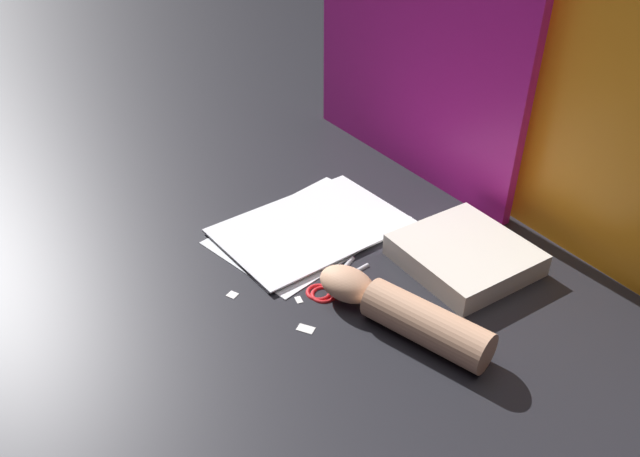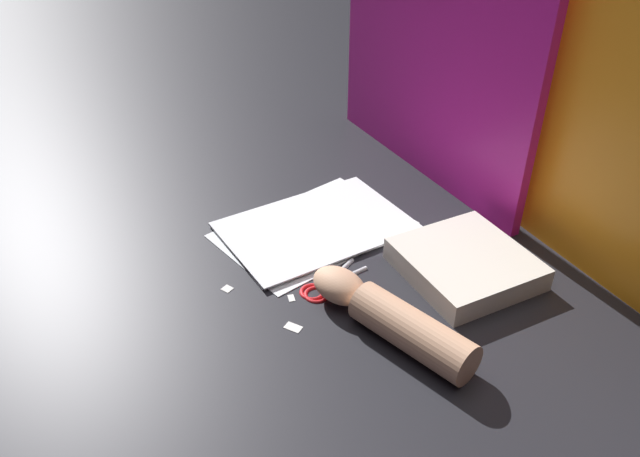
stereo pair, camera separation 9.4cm
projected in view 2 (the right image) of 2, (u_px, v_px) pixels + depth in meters
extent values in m
plane|color=black|center=(303.00, 273.00, 1.09)|extent=(6.00, 6.00, 0.00)
cube|color=#D81E9E|center=(430.00, 63.00, 1.27)|extent=(0.61, 0.09, 0.49)
cube|color=orange|center=(584.00, 108.00, 1.01)|extent=(0.72, 0.13, 0.54)
cube|color=white|center=(313.00, 229.00, 1.20)|extent=(0.26, 0.37, 0.00)
cube|color=white|center=(315.00, 226.00, 1.20)|extent=(0.26, 0.36, 0.00)
cube|color=white|center=(316.00, 226.00, 1.20)|extent=(0.25, 0.36, 0.00)
cube|color=silver|center=(465.00, 264.00, 1.08)|extent=(0.23, 0.23, 0.04)
sphere|color=silver|center=(325.00, 285.00, 1.06)|extent=(0.01, 0.01, 0.01)
cylinder|color=silver|center=(339.00, 271.00, 1.09)|extent=(0.04, 0.09, 0.01)
torus|color=red|center=(317.00, 293.00, 1.04)|extent=(0.06, 0.06, 0.01)
cylinder|color=silver|center=(346.00, 275.00, 1.08)|extent=(0.01, 0.09, 0.01)
torus|color=red|center=(312.00, 290.00, 1.04)|extent=(0.04, 0.04, 0.01)
cylinder|color=tan|center=(413.00, 331.00, 0.92)|extent=(0.21, 0.10, 0.06)
ellipsoid|color=tan|center=(339.00, 285.00, 1.01)|extent=(0.11, 0.08, 0.05)
cube|color=white|center=(280.00, 276.00, 1.08)|extent=(0.02, 0.02, 0.00)
cube|color=white|center=(293.00, 327.00, 0.97)|extent=(0.03, 0.03, 0.00)
cube|color=white|center=(227.00, 289.00, 1.05)|extent=(0.02, 0.02, 0.00)
cube|color=white|center=(291.00, 298.00, 1.03)|extent=(0.02, 0.02, 0.00)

